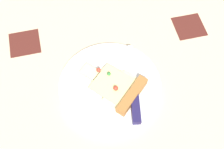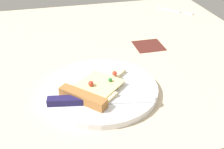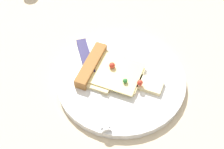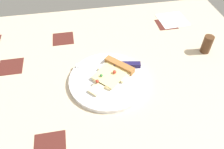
% 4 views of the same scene
% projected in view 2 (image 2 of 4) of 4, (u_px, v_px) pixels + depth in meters
% --- Properties ---
extents(ground_plane, '(1.19, 1.19, 0.03)m').
position_uv_depth(ground_plane, '(82.00, 82.00, 0.78)').
color(ground_plane, '#C6B293').
rests_on(ground_plane, ground).
extents(plate, '(0.28, 0.28, 0.02)m').
position_uv_depth(plate, '(101.00, 89.00, 0.71)').
color(plate, silver).
rests_on(plate, ground_plane).
extents(pizza_slice, '(0.18, 0.18, 0.03)m').
position_uv_depth(pizza_slice, '(94.00, 89.00, 0.68)').
color(pizza_slice, beige).
rests_on(pizza_slice, plate).
extents(knife, '(0.06, 0.24, 0.02)m').
position_uv_depth(knife, '(91.00, 100.00, 0.65)').
color(knife, silver).
rests_on(knife, plate).
extents(fork, '(0.12, 0.12, 0.01)m').
position_uv_depth(fork, '(177.00, 11.00, 1.21)').
color(fork, silver).
rests_on(fork, ground_plane).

